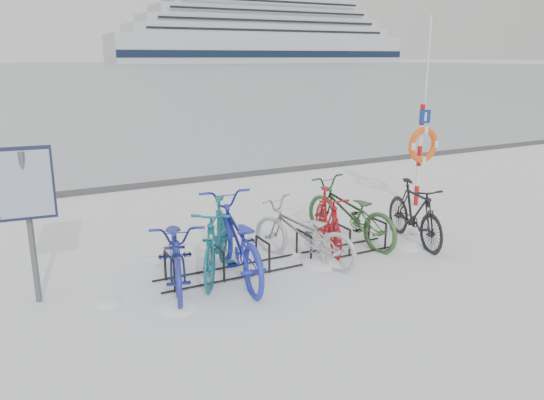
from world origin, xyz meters
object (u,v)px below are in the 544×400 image
bike_rack (284,252)px  lifebuoy_station (422,145)px  cruise_ferry (262,35)px  info_board (26,193)px

bike_rack → lifebuoy_station: size_ratio=1.02×
cruise_ferry → lifebuoy_station: bearing=-115.6°
info_board → lifebuoy_station: size_ratio=0.52×
bike_rack → lifebuoy_station: (4.13, 1.55, 1.13)m
lifebuoy_station → cruise_ferry: bearing=64.4°
info_board → bike_rack: bearing=0.9°
info_board → lifebuoy_station: lifebuoy_station is taller
bike_rack → cruise_ferry: size_ratio=0.03×
lifebuoy_station → info_board: bearing=-170.6°
info_board → cruise_ferry: size_ratio=0.01×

